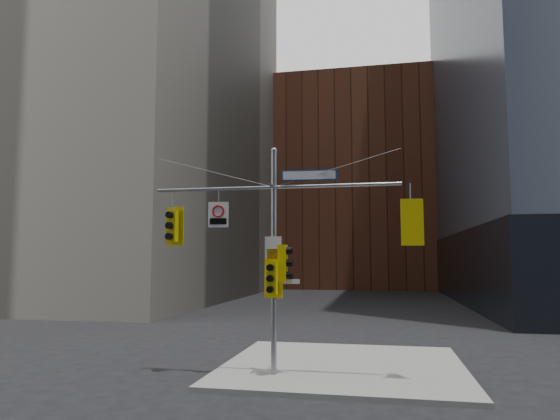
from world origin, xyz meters
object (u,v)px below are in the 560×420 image
at_px(street_sign_blade, 309,175).
at_px(signal_assembly, 274,236).
at_px(traffic_light_pole_side, 284,263).
at_px(traffic_light_pole_front, 272,278).
at_px(traffic_light_west_arm, 172,226).
at_px(regulatory_sign_arm, 218,214).
at_px(traffic_light_east_arm, 411,223).

bearing_deg(street_sign_blade, signal_assembly, 175.25).
height_order(traffic_light_pole_side, traffic_light_pole_front, traffic_light_pole_side).
relative_size(traffic_light_west_arm, regulatory_sign_arm, 1.58).
bearing_deg(traffic_light_east_arm, traffic_light_west_arm, -6.63).
bearing_deg(traffic_light_west_arm, traffic_light_pole_side, 7.25).
xyz_separation_m(signal_assembly, traffic_light_pole_side, (0.33, 0.01, -0.84)).
relative_size(traffic_light_west_arm, traffic_light_pole_side, 1.14).
bearing_deg(traffic_light_pole_front, traffic_light_pole_side, 44.84).
height_order(traffic_light_east_arm, regulatory_sign_arm, regulatory_sign_arm).
bearing_deg(traffic_light_pole_side, traffic_light_west_arm, 89.92).
height_order(traffic_light_east_arm, street_sign_blade, street_sign_blade).
height_order(street_sign_blade, regulatory_sign_arm, street_sign_blade).
height_order(signal_assembly, traffic_light_pole_front, signal_assembly).
distance_m(traffic_light_west_arm, traffic_light_pole_front, 3.86).
height_order(traffic_light_west_arm, traffic_light_pole_side, traffic_light_west_arm).
xyz_separation_m(traffic_light_pole_side, street_sign_blade, (0.81, -0.00, 2.77)).
distance_m(signal_assembly, street_sign_blade, 2.25).
xyz_separation_m(traffic_light_west_arm, traffic_light_east_arm, (7.70, -0.01, -0.00)).
height_order(traffic_light_pole_front, regulatory_sign_arm, regulatory_sign_arm).
distance_m(signal_assembly, traffic_light_pole_front, 1.34).
xyz_separation_m(signal_assembly, traffic_light_pole_front, (0.00, -0.27, -1.31)).
relative_size(signal_assembly, regulatory_sign_arm, 9.63).
bearing_deg(traffic_light_east_arm, regulatory_sign_arm, -6.34).
height_order(traffic_light_pole_front, street_sign_blade, street_sign_blade).
distance_m(traffic_light_pole_side, street_sign_blade, 2.89).
distance_m(street_sign_blade, regulatory_sign_arm, 3.22).
relative_size(signal_assembly, street_sign_blade, 4.53).
height_order(traffic_light_pole_side, regulatory_sign_arm, regulatory_sign_arm).
height_order(traffic_light_east_arm, traffic_light_pole_side, traffic_light_east_arm).
xyz_separation_m(signal_assembly, street_sign_blade, (1.14, 0.00, 1.93)).
bearing_deg(signal_assembly, traffic_light_west_arm, 179.78).
xyz_separation_m(traffic_light_pole_front, regulatory_sign_arm, (-1.86, 0.25, 2.07)).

